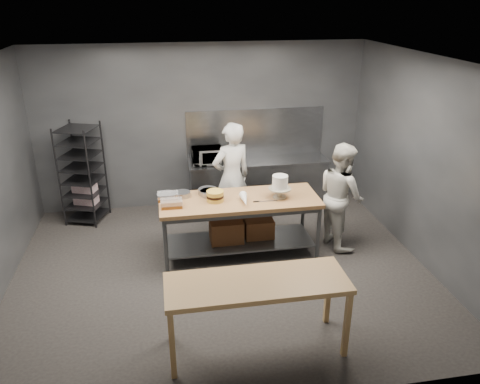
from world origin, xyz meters
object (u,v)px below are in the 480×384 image
object	(u,v)px
layer_cake	(215,196)
microwave	(207,156)
work_table	(240,219)
speed_rack	(83,175)
frosted_cake_stand	(280,184)
near_counter	(257,288)
chef_behind	(232,178)
chef_right	(341,195)

from	to	relation	value
layer_cake	microwave	bearing A→B (deg)	87.79
work_table	microwave	size ratio (longest dim) A/B	4.43
speed_rack	frosted_cake_stand	distance (m)	3.53
speed_rack	microwave	size ratio (longest dim) A/B	3.23
layer_cake	near_counter	bearing A→B (deg)	-84.96
chef_behind	layer_cake	size ratio (longest dim) A/B	7.40
near_counter	chef_right	world-z (taller)	chef_right
work_table	near_counter	xyz separation A→B (m)	(-0.19, -2.18, 0.24)
microwave	frosted_cake_stand	world-z (taller)	frosted_cake_stand
chef_right	frosted_cake_stand	world-z (taller)	chef_right
frosted_cake_stand	speed_rack	bearing A→B (deg)	151.41
work_table	layer_cake	xyz separation A→B (m)	(-0.38, -0.04, 0.43)
microwave	frosted_cake_stand	xyz separation A→B (m)	(0.91, -1.77, 0.09)
frosted_cake_stand	layer_cake	xyz separation A→B (m)	(-0.97, 0.04, -0.14)
speed_rack	microwave	world-z (taller)	speed_rack
chef_behind	chef_right	world-z (taller)	chef_behind
work_table	frosted_cake_stand	bearing A→B (deg)	-8.24
work_table	chef_behind	size ratio (longest dim) A/B	1.27
speed_rack	near_counter	bearing A→B (deg)	-58.61
chef_right	microwave	xyz separation A→B (m)	(-1.92, 1.69, 0.20)
near_counter	layer_cake	world-z (taller)	layer_cake
speed_rack	chef_behind	xyz separation A→B (m)	(2.50, -0.81, 0.09)
near_counter	speed_rack	bearing A→B (deg)	121.39
layer_cake	chef_right	bearing A→B (deg)	1.05
chef_right	layer_cake	bearing A→B (deg)	80.86
frosted_cake_stand	layer_cake	distance (m)	0.99
speed_rack	chef_behind	bearing A→B (deg)	-17.89
work_table	speed_rack	size ratio (longest dim) A/B	1.37
chef_right	layer_cake	world-z (taller)	chef_right
chef_behind	layer_cake	distance (m)	0.92
work_table	microwave	distance (m)	1.77
near_counter	microwave	world-z (taller)	microwave
work_table	speed_rack	distance (m)	2.98
speed_rack	frosted_cake_stand	xyz separation A→B (m)	(3.09, -1.69, 0.28)
near_counter	frosted_cake_stand	bearing A→B (deg)	69.44
chef_behind	microwave	distance (m)	0.95
microwave	chef_behind	bearing A→B (deg)	-70.59
work_table	chef_right	size ratio (longest dim) A/B	1.42
frosted_cake_stand	layer_cake	bearing A→B (deg)	177.52
frosted_cake_stand	chef_behind	bearing A→B (deg)	124.12
microwave	frosted_cake_stand	bearing A→B (deg)	-62.78
speed_rack	frosted_cake_stand	bearing A→B (deg)	-28.59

